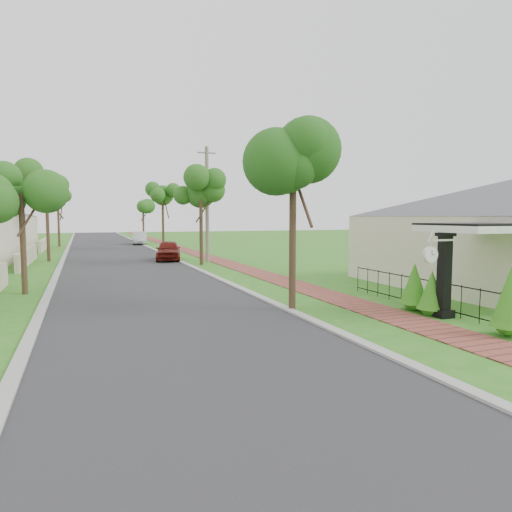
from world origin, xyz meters
TOP-DOWN VIEW (x-y plane):
  - ground at (0.00, 0.00)m, footprint 160.00×160.00m
  - road at (-3.00, 20.00)m, footprint 7.00×120.00m
  - kerb_right at (0.65, 20.00)m, footprint 0.30×120.00m
  - kerb_left at (-6.65, 20.00)m, footprint 0.30×120.00m
  - sidewalk at (3.25, 20.00)m, footprint 1.50×120.00m
  - near_house at (11.97, 2.98)m, footprint 14.67×14.14m
  - porch_post at (4.55, -1.00)m, footprint 0.48×0.48m
  - picket_fence at (4.90, -0.00)m, footprint 0.03×8.02m
  - street_trees at (-2.87, 26.84)m, footprint 10.70×37.65m
  - hedge_row at (4.45, -1.38)m, footprint 0.80×4.27m
  - parked_car_red at (0.10, 19.66)m, footprint 2.34×4.20m
  - parked_car_white at (0.40, 38.90)m, footprint 1.83×4.25m
  - near_tree at (0.80, 1.50)m, footprint 2.28×2.28m
  - utility_pole at (2.30, 17.54)m, footprint 1.20×0.24m
  - station_clock at (3.68, -1.40)m, footprint 1.08×0.13m

SIDE VIEW (x-z plane):
  - ground at x=0.00m, z-range 0.00..0.00m
  - road at x=-3.00m, z-range -0.01..0.01m
  - kerb_right at x=0.65m, z-range -0.05..0.05m
  - kerb_left at x=-6.65m, z-range -0.05..0.05m
  - sidewalk at x=3.25m, z-range -0.01..0.01m
  - picket_fence at x=4.90m, z-range 0.03..1.03m
  - parked_car_red at x=0.10m, z-range 0.00..1.35m
  - parked_car_white at x=0.40m, z-range 0.00..1.36m
  - hedge_row at x=4.45m, z-range -0.14..1.67m
  - porch_post at x=4.55m, z-range -0.14..2.38m
  - station_clock at x=3.68m, z-range 1.62..2.28m
  - near_house at x=11.97m, z-range 0.00..4.60m
  - utility_pole at x=2.30m, z-range 0.06..7.54m
  - street_trees at x=-2.87m, z-range 1.59..7.48m
  - near_tree at x=0.80m, z-range 1.74..7.60m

